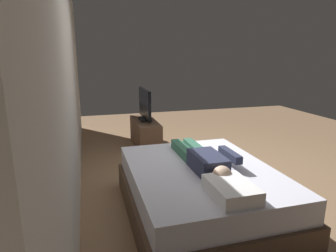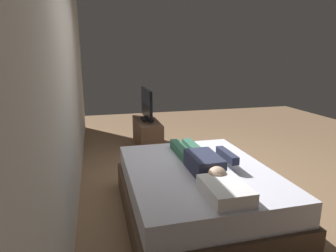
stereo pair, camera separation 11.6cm
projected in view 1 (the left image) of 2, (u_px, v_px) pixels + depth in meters
name	position (u px, v px, depth m)	size (l,w,h in m)	color
ground_plane	(196.00, 183.00, 3.93)	(10.00, 10.00, 0.00)	#8C6B4C
back_wall	(68.00, 79.00, 3.56)	(6.40, 0.10, 2.80)	silver
bed	(201.00, 192.00, 3.11)	(1.94, 1.53, 0.54)	brown
pillow	(231.00, 189.00, 2.42)	(0.48, 0.34, 0.12)	white
person	(204.00, 159.00, 3.06)	(1.26, 0.46, 0.18)	#2D334C
remote	(231.00, 157.00, 3.33)	(0.15, 0.04, 0.02)	black
tv_stand	(145.00, 133.00, 5.47)	(1.10, 0.40, 0.50)	brown
tv	(145.00, 105.00, 5.34)	(0.88, 0.20, 0.59)	black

